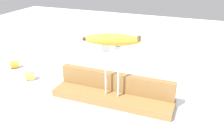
{
  "coord_description": "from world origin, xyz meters",
  "views": [
    {
      "loc": [
        0.28,
        -0.72,
        0.48
      ],
      "look_at": [
        0.0,
        0.0,
        0.13
      ],
      "focal_mm": 39.22,
      "sensor_mm": 36.0,
      "label": 1
    }
  ],
  "objects": [
    {
      "name": "board_backstop",
      "position": [
        0.0,
        0.04,
        0.06
      ],
      "size": [
        0.44,
        0.03,
        0.07
      ],
      "primitive_type": "cube",
      "color": "olive",
      "rests_on": "wooden_board"
    },
    {
      "name": "banana_chunk_near",
      "position": [
        -0.39,
        0.03,
        0.02
      ],
      "size": [
        0.05,
        0.05,
        0.04
      ],
      "color": "#DBD147",
      "rests_on": "ground"
    },
    {
      "name": "fork_fallen_near",
      "position": [
        -0.34,
        0.18,
        0.0
      ],
      "size": [
        0.09,
        0.15,
        0.01
      ],
      "color": "silver",
      "rests_on": "ground"
    },
    {
      "name": "ground_plane",
      "position": [
        0.0,
        0.0,
        0.0
      ],
      "size": [
        3.0,
        3.0,
        0.0
      ],
      "primitive_type": "plane",
      "color": "silver"
    },
    {
      "name": "banana_chunk_far",
      "position": [
        -0.54,
        0.11,
        0.02
      ],
      "size": [
        0.05,
        0.05,
        0.04
      ],
      "color": "gold",
      "rests_on": "ground"
    },
    {
      "name": "wooden_board",
      "position": [
        0.0,
        0.0,
        0.01
      ],
      "size": [
        0.45,
        0.1,
        0.03
      ],
      "primitive_type": "cube",
      "color": "olive",
      "rests_on": "ground"
    },
    {
      "name": "banana_raised_center",
      "position": [
        -0.0,
        -0.0,
        0.24
      ],
      "size": [
        0.2,
        0.09,
        0.04
      ],
      "color": "gold",
      "rests_on": "fork_stand_center"
    },
    {
      "name": "fork_stand_center",
      "position": [
        0.0,
        -0.0,
        0.14
      ],
      "size": [
        0.07,
        0.01,
        0.19
      ],
      "color": "silver",
      "rests_on": "wooden_board"
    }
  ]
}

